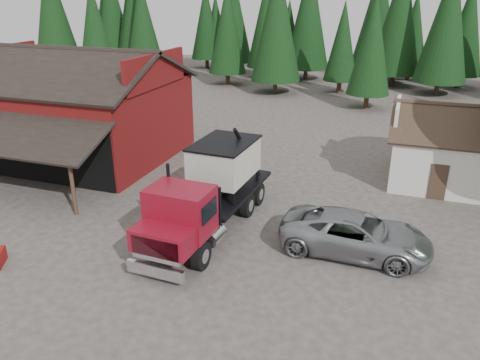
% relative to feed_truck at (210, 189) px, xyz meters
% --- Properties ---
extents(ground, '(120.00, 120.00, 0.00)m').
position_rel_feed_truck_xyz_m(ground, '(-1.37, -2.95, -2.05)').
color(ground, '#453C36').
rests_on(ground, ground).
extents(red_barn, '(12.80, 13.63, 7.18)m').
position_rel_feed_truck_xyz_m(red_barn, '(-12.37, 6.95, 0.64)').
color(red_barn, maroon).
rests_on(red_barn, ground).
extents(farmhouse, '(8.60, 6.42, 4.65)m').
position_rel_feed_truck_xyz_m(farmhouse, '(11.63, 10.04, -0.39)').
color(farmhouse, silver).
rests_on(farmhouse, ground).
extents(conifer_backdrop, '(76.00, 16.00, 16.00)m').
position_rel_feed_truck_xyz_m(conifer_backdrop, '(-1.37, 39.05, -2.05)').
color(conifer_backdrop, black).
rests_on(conifer_backdrop, ground).
extents(near_pine_a, '(4.40, 4.40, 11.40)m').
position_rel_feed_truck_xyz_m(near_pine_a, '(-23.37, 25.05, 4.34)').
color(near_pine_a, '#382619').
rests_on(near_pine_a, ground).
extents(near_pine_b, '(3.96, 3.96, 10.40)m').
position_rel_feed_truck_xyz_m(near_pine_b, '(4.63, 27.05, 3.83)').
color(near_pine_b, '#382619').
rests_on(near_pine_b, ground).
extents(near_pine_d, '(5.28, 5.28, 13.40)m').
position_rel_feed_truck_xyz_m(near_pine_d, '(-5.37, 31.05, 5.34)').
color(near_pine_d, '#382619').
rests_on(near_pine_d, ground).
extents(feed_truck, '(3.09, 9.85, 4.39)m').
position_rel_feed_truck_xyz_m(feed_truck, '(0.00, 0.00, 0.00)').
color(feed_truck, black).
rests_on(feed_truck, ground).
extents(silver_car, '(6.38, 3.04, 1.76)m').
position_rel_feed_truck_xyz_m(silver_car, '(6.63, 0.05, -1.18)').
color(silver_car, '#979A9E').
rests_on(silver_car, ground).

